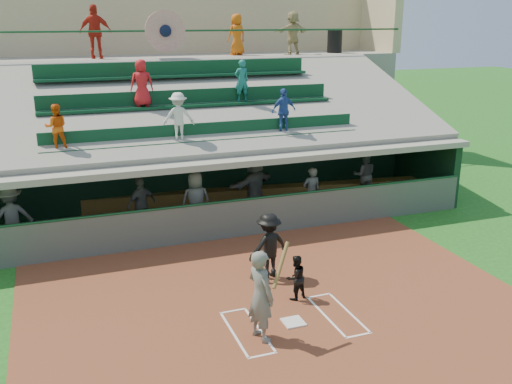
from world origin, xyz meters
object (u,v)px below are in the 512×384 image
object	(u,v)px
home_plate	(293,322)
trash_bin	(335,41)
catcher	(296,278)
batter_at_plate	(261,295)

from	to	relation	value
home_plate	trash_bin	size ratio (longest dim) A/B	0.45
catcher	home_plate	bearing A→B (deg)	49.84
home_plate	trash_bin	xyz separation A→B (m)	(7.57, 13.08, 5.04)
catcher	trash_bin	bearing A→B (deg)	-134.63
home_plate	catcher	distance (m)	1.18
catcher	trash_bin	distance (m)	14.76
trash_bin	catcher	bearing A→B (deg)	-120.37
batter_at_plate	trash_bin	size ratio (longest dim) A/B	2.05
trash_bin	home_plate	bearing A→B (deg)	-120.06
home_plate	batter_at_plate	world-z (taller)	batter_at_plate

